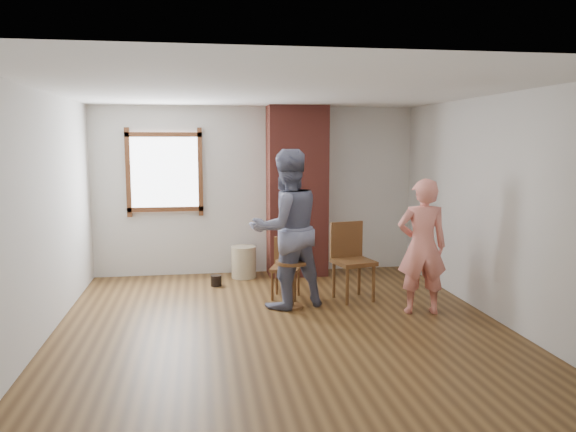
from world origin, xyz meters
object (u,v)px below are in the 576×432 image
Objects in this scene: man at (286,229)px; dining_chair_right at (351,256)px; dining_chair_left at (286,264)px; stoneware_crock at (244,262)px; person_pink at (422,246)px; side_table at (292,276)px.

dining_chair_right is at bearing 175.93° from man.
dining_chair_left is 0.69m from man.
stoneware_crock is 2.94m from person_pink.
man is at bearing -9.13° from person_pink.
man reaches higher than stoneware_crock.
person_pink is at bearing -13.32° from dining_chair_left.
side_table is 0.37× the size of person_pink.
dining_chair_right is at bearing -38.79° from person_pink.
man is at bearing -178.53° from dining_chair_right.
dining_chair_left is 0.49× the size of person_pink.
person_pink is at bearing -46.73° from stoneware_crock.
side_table is at bearing -172.35° from dining_chair_right.
stoneware_crock is at bearing -37.55° from person_pink.
side_table reaches higher than stoneware_crock.
stoneware_crock is 0.29× the size of person_pink.
man reaches higher than side_table.
side_table is (0.47, -1.67, 0.16)m from stoneware_crock.
person_pink is at bearing -60.87° from dining_chair_right.
side_table is 0.59m from man.
dining_chair_right reaches higher than side_table.
dining_chair_left is at bearing -67.44° from stoneware_crock.
dining_chair_right is at bearing 20.55° from side_table.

